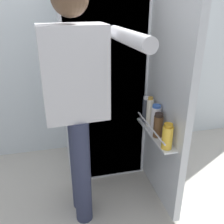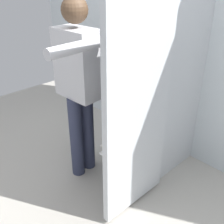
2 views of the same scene
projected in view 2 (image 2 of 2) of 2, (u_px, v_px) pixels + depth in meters
ground_plane at (111, 177)px, 2.63m from camera, size 5.14×5.14×0.00m
kitchen_wall at (181, 24)px, 2.57m from camera, size 4.40×0.10×2.63m
refrigerator at (152, 83)px, 2.52m from camera, size 0.72×1.25×1.70m
person at (80, 79)px, 2.29m from camera, size 0.54×0.68×1.61m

